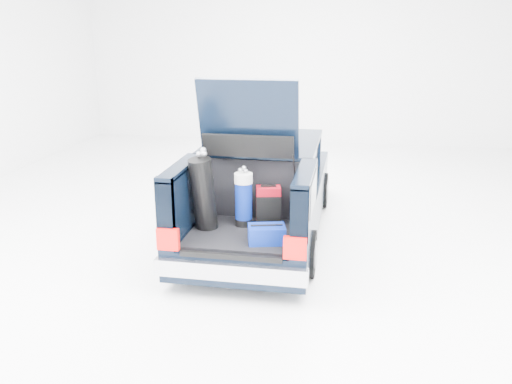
% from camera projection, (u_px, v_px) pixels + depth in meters
% --- Properties ---
extents(ground, '(14.00, 14.00, 0.00)m').
position_uv_depth(ground, '(262.00, 234.00, 8.38)').
color(ground, white).
rests_on(ground, ground).
extents(car, '(1.87, 4.65, 2.47)m').
position_uv_depth(car, '(263.00, 190.00, 8.28)').
color(car, black).
rests_on(car, ground).
extents(red_suitcase, '(0.35, 0.27, 0.52)m').
position_uv_depth(red_suitcase, '(268.00, 205.00, 7.06)').
color(red_suitcase, maroon).
rests_on(red_suitcase, car).
extents(black_golf_bag, '(0.43, 0.48, 1.05)m').
position_uv_depth(black_golf_bag, '(203.00, 194.00, 6.79)').
color(black_golf_bag, black).
rests_on(black_golf_bag, car).
extents(blue_golf_bag, '(0.24, 0.24, 0.79)m').
position_uv_depth(blue_golf_bag, '(244.00, 199.00, 6.95)').
color(blue_golf_bag, black).
rests_on(blue_golf_bag, car).
extents(blue_duffel, '(0.49, 0.38, 0.23)m').
position_uv_depth(blue_duffel, '(267.00, 234.00, 6.46)').
color(blue_duffel, navy).
rests_on(blue_duffel, car).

